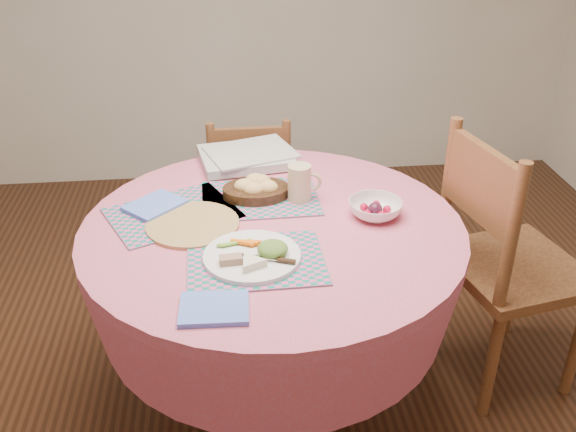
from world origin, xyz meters
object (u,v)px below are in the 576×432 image
at_px(chair_back, 249,195).
at_px(bread_bowl, 256,188).
at_px(chair_right, 503,259).
at_px(wicker_trivet, 193,224).
at_px(fruit_bowl, 375,209).
at_px(latte_mug, 300,183).
at_px(dining_table, 273,275).
at_px(dinner_plate, 254,255).

distance_m(chair_back, bread_bowl, 0.72).
height_order(chair_right, wicker_trivet, chair_right).
bearing_deg(fruit_bowl, chair_back, 115.15).
bearing_deg(latte_mug, fruit_bowl, -30.26).
height_order(chair_back, fruit_bowl, chair_back).
distance_m(chair_right, fruit_bowl, 0.55).
distance_m(dining_table, bread_bowl, 0.31).
relative_size(chair_right, chair_back, 1.21).
bearing_deg(chair_right, wicker_trivet, 79.91).
distance_m(dining_table, chair_back, 0.84).
bearing_deg(dinner_plate, chair_right, 16.00).
relative_size(chair_right, wicker_trivet, 3.36).
bearing_deg(wicker_trivet, fruit_bowl, 0.18).
bearing_deg(wicker_trivet, bread_bowl, 39.80).
xyz_separation_m(bread_bowl, fruit_bowl, (0.38, -0.18, -0.01)).
bearing_deg(dining_table, latte_mug, 55.54).
xyz_separation_m(chair_back, fruit_bowl, (0.38, -0.81, 0.34)).
bearing_deg(chair_back, fruit_bowl, 114.90).
xyz_separation_m(dining_table, chair_right, (0.83, 0.05, -0.03)).
xyz_separation_m(chair_right, bread_bowl, (-0.87, 0.15, 0.26)).
xyz_separation_m(chair_right, fruit_bowl, (-0.49, -0.03, 0.25)).
distance_m(dinner_plate, bread_bowl, 0.41).
bearing_deg(dining_table, fruit_bowl, 3.74).
bearing_deg(latte_mug, bread_bowl, 163.87).
bearing_deg(wicker_trivet, chair_back, 75.03).
bearing_deg(dining_table, bread_bowl, 101.25).
relative_size(chair_right, latte_mug, 7.97).
bearing_deg(dinner_plate, bread_bowl, 85.63).
xyz_separation_m(chair_back, bread_bowl, (-0.00, -0.63, 0.35)).
bearing_deg(wicker_trivet, latte_mug, 20.65).
distance_m(dinner_plate, latte_mug, 0.41).
xyz_separation_m(chair_right, chair_back, (-0.87, 0.78, -0.09)).
relative_size(dining_table, dinner_plate, 4.32).
relative_size(bread_bowl, latte_mug, 1.82).
bearing_deg(chair_right, dinner_plate, 94.16).
bearing_deg(chair_back, dinner_plate, 88.02).
relative_size(chair_right, bread_bowl, 4.39).
height_order(dining_table, wicker_trivet, wicker_trivet).
distance_m(wicker_trivet, bread_bowl, 0.28).
bearing_deg(wicker_trivet, chair_right, 1.75).
height_order(dining_table, bread_bowl, bread_bowl).
distance_m(wicker_trivet, dinner_plate, 0.29).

